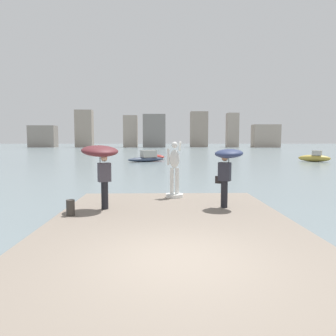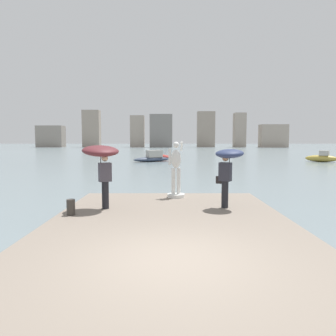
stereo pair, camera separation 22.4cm
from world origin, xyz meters
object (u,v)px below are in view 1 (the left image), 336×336
statue_white_figure (174,173)px  onlooker_right (227,162)px  boat_near (315,158)px  boat_mid (147,158)px  boat_far (153,157)px  mooring_bollard (70,208)px  onlooker_left (101,157)px

statue_white_figure → onlooker_right: 2.60m
onlooker_right → statue_white_figure: bearing=129.6°
statue_white_figure → onlooker_right: statue_white_figure is taller
boat_near → boat_mid: bearing=178.5°
boat_near → boat_far: boat_near is taller
mooring_bollard → onlooker_left: bearing=48.8°
onlooker_right → boat_far: onlooker_right is taller
boat_far → mooring_bollard: bearing=-92.6°
onlooker_right → boat_far: (-3.21, 33.80, -1.55)m
boat_mid → statue_white_figure: bearing=-85.2°
onlooker_left → mooring_bollard: size_ratio=4.52×
mooring_bollard → boat_far: 34.83m
boat_near → boat_mid: 20.37m
statue_white_figure → mooring_bollard: statue_white_figure is taller
onlooker_left → boat_far: bearing=88.6°
mooring_bollard → statue_white_figure: bearing=42.9°
statue_white_figure → boat_far: statue_white_figure is taller
statue_white_figure → boat_near: size_ratio=0.60×
mooring_bollard → boat_near: 35.89m
onlooker_right → boat_near: 32.45m
onlooker_left → boat_mid: 28.60m
onlooker_left → boat_far: onlooker_left is taller
statue_white_figure → mooring_bollard: (-3.17, -2.95, -0.70)m
boat_near → onlooker_right: bearing=-120.7°
boat_mid → boat_far: size_ratio=1.20×
mooring_bollard → boat_near: boat_near is taller
mooring_bollard → boat_near: size_ratio=0.13×
onlooker_left → boat_near: onlooker_left is taller
onlooker_right → boat_mid: onlooker_right is taller
mooring_bollard → boat_mid: boat_mid is taller
onlooker_left → mooring_bollard: (-0.75, -0.85, -1.44)m
boat_far → onlooker_right: bearing=-84.6°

